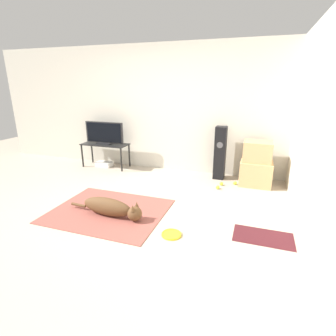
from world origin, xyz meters
The scene contains 16 objects.
ground_plane centered at (0.00, 0.00, 0.00)m, with size 12.00×12.00×0.00m, color #B2A38E.
wall_back centered at (0.00, 2.10, 1.27)m, with size 8.00×0.06×2.55m.
wall_right centered at (2.60, 0.00, 1.27)m, with size 0.06×8.00×2.55m.
area_rug centered at (0.02, -0.12, 0.01)m, with size 1.62×1.32×0.01m.
dog centered at (0.15, -0.24, 0.13)m, with size 1.17×0.26×0.26m.
frisbee centered at (1.09, -0.42, 0.01)m, with size 0.25×0.25×0.03m.
cardboard_box_lower centered at (2.02, 1.71, 0.22)m, with size 0.56×0.48×0.44m.
cardboard_box_upper centered at (2.01, 1.73, 0.62)m, with size 0.49×0.42×0.36m.
floor_speaker centered at (1.33, 1.83, 0.51)m, with size 0.21×0.21×1.02m.
tv_stand centered at (-1.17, 1.77, 0.45)m, with size 1.03×0.43×0.52m.
tv centered at (-1.17, 1.78, 0.76)m, with size 0.89×0.20×0.48m.
tennis_ball_by_boxes centered at (1.67, 1.57, 0.03)m, with size 0.07×0.07×0.07m.
tennis_ball_near_speaker centered at (1.40, 1.25, 0.03)m, with size 0.07×0.07×0.07m.
tennis_ball_loose_on_carpet centered at (1.44, 1.45, 0.03)m, with size 0.07×0.07×0.07m.
game_console centered at (-1.24, 1.78, 0.05)m, with size 0.35×0.22×0.10m.
door_mat centered at (2.16, -0.10, 0.00)m, with size 0.71×0.41×0.01m.
Camera 1 is at (1.97, -3.10, 1.78)m, focal length 28.00 mm.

